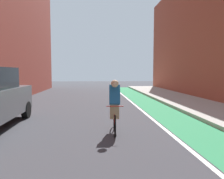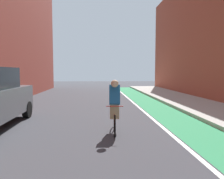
% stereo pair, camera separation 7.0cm
% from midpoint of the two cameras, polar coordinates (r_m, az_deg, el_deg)
% --- Properties ---
extents(ground_plane, '(70.83, 70.83, 0.00)m').
position_cam_midpoint_polar(ground_plane, '(8.26, -6.93, -8.32)').
color(ground_plane, '#38383D').
extents(bike_lane_paint, '(1.60, 32.19, 0.00)m').
position_cam_midpoint_polar(bike_lane_paint, '(10.67, 12.53, -5.46)').
color(bike_lane_paint, '#2D8451').
rests_on(bike_lane_paint, ground).
extents(lane_divider_stripe, '(0.12, 32.19, 0.00)m').
position_cam_midpoint_polar(lane_divider_stripe, '(10.45, 7.78, -5.60)').
color(lane_divider_stripe, white).
rests_on(lane_divider_stripe, ground).
extents(sidewalk_right, '(3.00, 32.19, 0.14)m').
position_cam_midpoint_polar(sidewalk_right, '(11.54, 23.56, -4.63)').
color(sidewalk_right, '#A8A59E').
rests_on(sidewalk_right, ground).
extents(cyclist_mid, '(0.48, 1.69, 1.60)m').
position_cam_midpoint_polar(cyclist_mid, '(6.75, 0.36, -3.87)').
color(cyclist_mid, black).
rests_on(cyclist_mid, ground).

